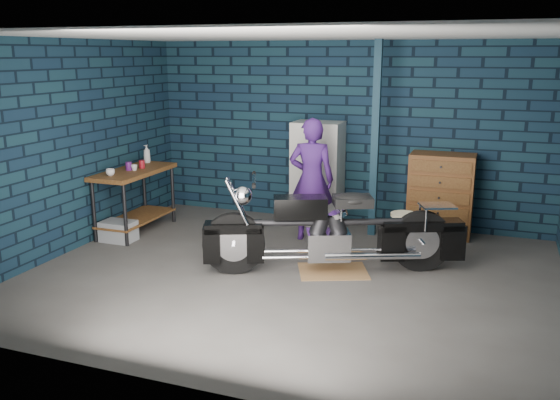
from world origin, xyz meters
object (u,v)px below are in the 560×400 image
at_px(motorcycle, 334,225).
at_px(tool_chest, 440,195).
at_px(locker, 317,173).
at_px(workbench, 135,201).
at_px(person, 311,180).
at_px(storage_bin, 118,231).
at_px(shop_stool, 403,237).

xyz_separation_m(motorcycle, tool_chest, (1.02, 1.91, 0.01)).
xyz_separation_m(motorcycle, locker, (-0.78, 1.91, 0.20)).
xyz_separation_m(workbench, person, (2.48, 0.52, 0.39)).
bearing_deg(storage_bin, motorcycle, -2.25).
bearing_deg(locker, tool_chest, 0.00).
xyz_separation_m(storage_bin, locker, (2.30, 1.79, 0.63)).
bearing_deg(shop_stool, motorcycle, -134.86).
bearing_deg(person, shop_stool, 152.14).
bearing_deg(person, storage_bin, 11.64).
bearing_deg(workbench, motorcycle, -10.88).
xyz_separation_m(storage_bin, tool_chest, (4.11, 1.79, 0.44)).
relative_size(locker, shop_stool, 2.56).
bearing_deg(person, locker, -89.53).
distance_m(motorcycle, shop_stool, 1.03).
xyz_separation_m(motorcycle, storage_bin, (-3.08, 0.12, -0.43)).
distance_m(person, tool_chest, 1.85).
distance_m(storage_bin, tool_chest, 4.50).
bearing_deg(storage_bin, tool_chest, 23.54).
height_order(motorcycle, storage_bin, motorcycle).
bearing_deg(locker, shop_stool, -39.18).
xyz_separation_m(person, locker, (-0.15, 0.79, -0.07)).
distance_m(locker, shop_stool, 1.97).
relative_size(storage_bin, locker, 0.29).
relative_size(motorcycle, shop_stool, 4.33).
bearing_deg(person, motorcycle, 108.76).
bearing_deg(tool_chest, storage_bin, -156.46).
distance_m(workbench, tool_chest, 4.33).
relative_size(person, locker, 1.10).
relative_size(workbench, motorcycle, 0.54).
height_order(workbench, motorcycle, motorcycle).
height_order(locker, shop_stool, locker).
bearing_deg(workbench, shop_stool, 1.62).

